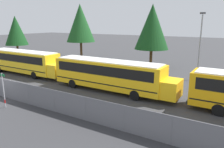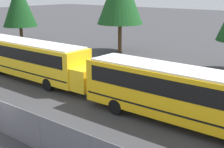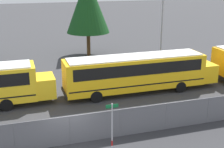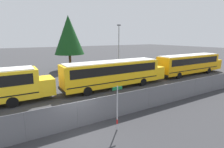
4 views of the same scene
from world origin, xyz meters
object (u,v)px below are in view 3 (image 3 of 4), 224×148
Objects in this scene: street_sign at (112,127)px; tree_2 at (88,4)px; light_pole at (162,22)px; school_bus_2 at (139,71)px.

tree_2 reaches higher than street_sign.
street_sign is 21.29m from light_pole.
light_pole is 0.84× the size of tree_2.
school_bus_2 is 11.81m from light_pole.
light_pole is 8.88m from tree_2.
tree_2 is (-1.00, 13.57, 4.29)m from school_bus_2.
light_pole is at bearing -28.41° from tree_2.
school_bus_2 is 9.58m from street_sign.
school_bus_2 is 1.40× the size of tree_2.
street_sign is 0.37× the size of light_pole.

